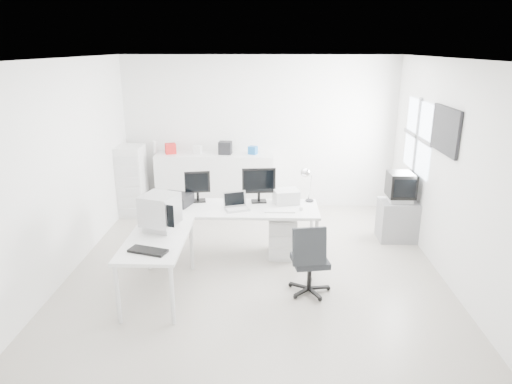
{
  "coord_description": "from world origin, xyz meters",
  "views": [
    {
      "loc": [
        0.17,
        -5.85,
        2.95
      ],
      "look_at": [
        0.0,
        0.2,
        1.0
      ],
      "focal_mm": 32.0,
      "sensor_mm": 36.0,
      "label": 1
    }
  ],
  "objects_px": {
    "office_chair": "(310,257)",
    "sideboard": "(215,182)",
    "lcd_monitor_small": "(197,186)",
    "inkjet_printer": "(176,199)",
    "drawer_pedestal": "(282,236)",
    "crt_monitor": "(160,214)",
    "main_desk": "(234,232)",
    "laptop": "(237,202)",
    "laser_printer": "(286,196)",
    "lcd_monitor_large": "(259,185)",
    "side_desk": "(159,266)",
    "tv_cabinet": "(397,220)",
    "crt_tv": "(401,187)",
    "filing_cabinet": "(132,181)"
  },
  "relations": [
    {
      "from": "sideboard",
      "to": "lcd_monitor_small",
      "type": "bearing_deg",
      "value": -91.7
    },
    {
      "from": "main_desk",
      "to": "lcd_monitor_small",
      "type": "bearing_deg",
      "value": 155.56
    },
    {
      "from": "drawer_pedestal",
      "to": "crt_monitor",
      "type": "relative_size",
      "value": 1.42
    },
    {
      "from": "side_desk",
      "to": "sideboard",
      "type": "distance_m",
      "value": 3.11
    },
    {
      "from": "crt_monitor",
      "to": "filing_cabinet",
      "type": "relative_size",
      "value": 0.33
    },
    {
      "from": "side_desk",
      "to": "laser_printer",
      "type": "xyz_separation_m",
      "value": [
        1.6,
        1.32,
        0.47
      ]
    },
    {
      "from": "inkjet_printer",
      "to": "crt_tv",
      "type": "height_order",
      "value": "crt_tv"
    },
    {
      "from": "office_chair",
      "to": "lcd_monitor_large",
      "type": "bearing_deg",
      "value": 108.16
    },
    {
      "from": "main_desk",
      "to": "lcd_monitor_large",
      "type": "relative_size",
      "value": 4.72
    },
    {
      "from": "laser_printer",
      "to": "filing_cabinet",
      "type": "xyz_separation_m",
      "value": [
        -2.71,
        1.48,
        -0.22
      ]
    },
    {
      "from": "crt_monitor",
      "to": "drawer_pedestal",
      "type": "bearing_deg",
      "value": 48.97
    },
    {
      "from": "laser_printer",
      "to": "crt_tv",
      "type": "xyz_separation_m",
      "value": [
        1.79,
        0.46,
        0.01
      ]
    },
    {
      "from": "side_desk",
      "to": "lcd_monitor_large",
      "type": "bearing_deg",
      "value": 48.37
    },
    {
      "from": "lcd_monitor_small",
      "to": "crt_tv",
      "type": "xyz_separation_m",
      "value": [
        3.09,
        0.43,
        -0.12
      ]
    },
    {
      "from": "side_desk",
      "to": "lcd_monitor_large",
      "type": "height_order",
      "value": "lcd_monitor_large"
    },
    {
      "from": "laptop",
      "to": "laser_printer",
      "type": "height_order",
      "value": "laptop"
    },
    {
      "from": "office_chair",
      "to": "crt_tv",
      "type": "height_order",
      "value": "crt_tv"
    },
    {
      "from": "inkjet_printer",
      "to": "crt_monitor",
      "type": "height_order",
      "value": "crt_monitor"
    },
    {
      "from": "crt_monitor",
      "to": "office_chair",
      "type": "height_order",
      "value": "crt_monitor"
    },
    {
      "from": "drawer_pedestal",
      "to": "office_chair",
      "type": "distance_m",
      "value": 1.12
    },
    {
      "from": "main_desk",
      "to": "drawer_pedestal",
      "type": "bearing_deg",
      "value": 4.09
    },
    {
      "from": "main_desk",
      "to": "lcd_monitor_small",
      "type": "relative_size",
      "value": 5.16
    },
    {
      "from": "filing_cabinet",
      "to": "drawer_pedestal",
      "type": "bearing_deg",
      "value": -31.71
    },
    {
      "from": "side_desk",
      "to": "laptop",
      "type": "height_order",
      "value": "laptop"
    },
    {
      "from": "side_desk",
      "to": "filing_cabinet",
      "type": "xyz_separation_m",
      "value": [
        -1.11,
        2.8,
        0.26
      ]
    },
    {
      "from": "sideboard",
      "to": "inkjet_printer",
      "type": "bearing_deg",
      "value": -100.54
    },
    {
      "from": "inkjet_printer",
      "to": "lcd_monitor_small",
      "type": "distance_m",
      "value": 0.37
    },
    {
      "from": "inkjet_printer",
      "to": "lcd_monitor_small",
      "type": "relative_size",
      "value": 0.94
    },
    {
      "from": "drawer_pedestal",
      "to": "lcd_monitor_large",
      "type": "distance_m",
      "value": 0.81
    },
    {
      "from": "crt_monitor",
      "to": "office_chair",
      "type": "xyz_separation_m",
      "value": [
        1.86,
        -0.16,
        -0.49
      ]
    },
    {
      "from": "main_desk",
      "to": "inkjet_printer",
      "type": "relative_size",
      "value": 5.5
    },
    {
      "from": "side_desk",
      "to": "laser_printer",
      "type": "relative_size",
      "value": 4.01
    },
    {
      "from": "main_desk",
      "to": "inkjet_printer",
      "type": "distance_m",
      "value": 0.97
    },
    {
      "from": "main_desk",
      "to": "tv_cabinet",
      "type": "bearing_deg",
      "value": 14.93
    },
    {
      "from": "inkjet_printer",
      "to": "crt_monitor",
      "type": "distance_m",
      "value": 0.96
    },
    {
      "from": "inkjet_printer",
      "to": "laser_printer",
      "type": "distance_m",
      "value": 1.6
    },
    {
      "from": "drawer_pedestal",
      "to": "office_chair",
      "type": "xyz_separation_m",
      "value": [
        0.31,
        -1.06,
        0.17
      ]
    },
    {
      "from": "main_desk",
      "to": "filing_cabinet",
      "type": "relative_size",
      "value": 1.9
    },
    {
      "from": "laser_printer",
      "to": "lcd_monitor_large",
      "type": "bearing_deg",
      "value": 163.35
    },
    {
      "from": "inkjet_printer",
      "to": "tv_cabinet",
      "type": "xyz_separation_m",
      "value": [
        3.39,
        0.58,
        -0.51
      ]
    },
    {
      "from": "drawer_pedestal",
      "to": "filing_cabinet",
      "type": "distance_m",
      "value": 3.15
    },
    {
      "from": "lcd_monitor_large",
      "to": "filing_cabinet",
      "type": "relative_size",
      "value": 0.4
    },
    {
      "from": "drawer_pedestal",
      "to": "side_desk",
      "type": "bearing_deg",
      "value": -143.43
    },
    {
      "from": "main_desk",
      "to": "tv_cabinet",
      "type": "distance_m",
      "value": 2.63
    },
    {
      "from": "office_chair",
      "to": "sideboard",
      "type": "distance_m",
      "value": 3.36
    },
    {
      "from": "main_desk",
      "to": "sideboard",
      "type": "bearing_deg",
      "value": 104.07
    },
    {
      "from": "main_desk",
      "to": "inkjet_printer",
      "type": "xyz_separation_m",
      "value": [
        -0.85,
        0.1,
        0.45
      ]
    },
    {
      "from": "side_desk",
      "to": "office_chair",
      "type": "xyz_separation_m",
      "value": [
        1.86,
        0.09,
        0.1
      ]
    },
    {
      "from": "side_desk",
      "to": "crt_tv",
      "type": "bearing_deg",
      "value": 27.68
    },
    {
      "from": "tv_cabinet",
      "to": "filing_cabinet",
      "type": "bearing_deg",
      "value": 167.24
    }
  ]
}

